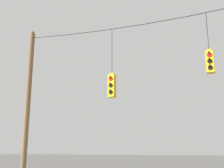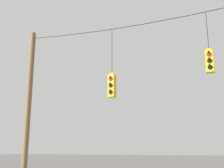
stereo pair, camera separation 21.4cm
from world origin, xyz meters
name	(u,v)px [view 2 (the right image)]	position (x,y,z in m)	size (l,w,h in m)	color
utility_pole_left	(29,104)	(-8.15, -0.11, 4.47)	(0.31, 0.31, 8.97)	brown
span_wire	(165,17)	(0.00, -0.11, 8.25)	(16.29, 0.03, 0.46)	black
traffic_light_over_intersection	(112,85)	(-2.85, -0.11, 5.07)	(0.34, 0.58, 3.69)	yellow
traffic_light_near_left_pole	(210,61)	(1.93, -0.11, 5.73)	(0.34, 0.58, 2.92)	yellow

